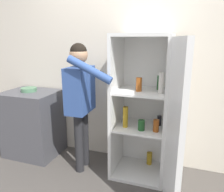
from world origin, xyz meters
The scene contains 5 objects.
wall_back centered at (0.00, 0.98, 1.27)m, with size 7.00×0.06×2.55m.
refrigerator centered at (0.35, 0.56, 0.83)m, with size 0.80×1.17×1.66m.
person centered at (-0.45, 0.52, 0.99)m, with size 0.60×0.54×1.56m.
counter centered at (-1.27, 0.64, 0.46)m, with size 0.71×0.58×0.91m.
bowl centered at (-1.30, 0.66, 0.94)m, with size 0.21×0.21×0.05m.
Camera 1 is at (0.70, -1.72, 1.60)m, focal length 35.00 mm.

